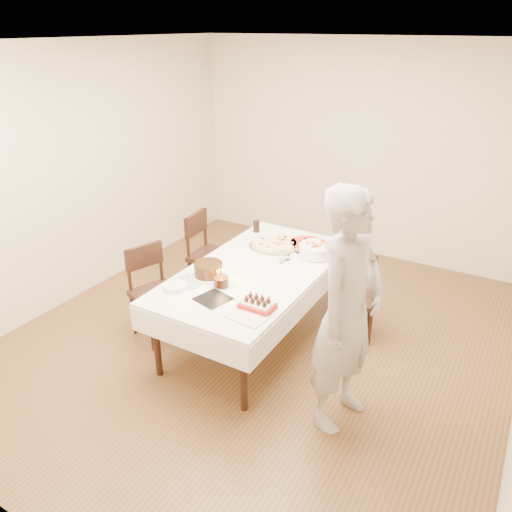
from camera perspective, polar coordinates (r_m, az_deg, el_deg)
The scene contains 24 objects.
floor at distance 5.00m, azimuth 0.70°, elevation -9.34°, with size 5.00×5.00×0.00m, color brown.
wall_back at distance 6.58m, azimuth 11.84°, elevation 11.63°, with size 4.50×0.04×2.70m, color beige.
wall_front at distance 2.74m, azimuth -26.57°, elevation -10.62°, with size 4.50×0.04×2.70m, color beige.
wall_left at distance 5.78m, azimuth -19.25°, elevation 8.90°, with size 0.04×5.00×2.70m, color beige.
ceiling at distance 4.12m, azimuth 0.91°, elevation 23.34°, with size 5.00×5.00×0.00m, color white.
dining_table at distance 4.82m, azimuth -0.00°, elevation -5.45°, with size 1.14×2.14×0.75m, color white.
chair_right_savory at distance 4.93m, azimuth 11.22°, elevation -4.84°, with size 0.42×0.42×0.81m, color black, non-canonical shape.
chair_left_savory at distance 5.56m, azimuth -4.93°, elevation 0.02°, with size 0.49×0.49×0.96m, color black, non-canonical shape.
chair_left_dessert at distance 4.90m, azimuth -11.24°, elevation -4.31°, with size 0.47×0.47×0.92m, color black, non-canonical shape.
person at distance 3.65m, azimuth 10.40°, elevation -6.36°, with size 0.69×0.45×1.89m, color #ADA7A3.
pizza_white at distance 5.11m, azimuth 2.21°, elevation 1.38°, with size 0.54×0.54×0.04m, color beige.
pizza_pepperoni at distance 5.13m, azimuth 5.92°, elevation 1.36°, with size 0.44×0.44×0.04m, color red.
red_placemat at distance 4.99m, azimuth 7.79°, elevation 0.28°, with size 0.21×0.21×0.01m, color #B21E1E.
pasta_bowl at distance 4.91m, azimuth 6.93°, elevation 0.69°, with size 0.34×0.34×0.11m, color white.
taper_candle at distance 4.78m, azimuth 3.60°, elevation 1.12°, with size 0.06×0.06×0.28m, color white.
shaker_pair at distance 4.74m, azimuth 2.92°, elevation -0.22°, with size 0.09×0.09×0.10m, color white, non-canonical shape.
cola_glass at distance 5.44m, azimuth 0.04°, elevation 3.40°, with size 0.07×0.07×0.13m, color black.
layer_cake at distance 4.50m, azimuth -5.47°, elevation -1.55°, with size 0.33×0.33×0.13m, color black.
cake_board at distance 4.16m, azimuth -4.95°, elevation -4.92°, with size 0.26×0.26×0.01m, color black.
birthday_cake at distance 4.31m, azimuth -4.03°, elevation -2.53°, with size 0.13×0.13×0.14m, color #3E1E10.
strawberry_box at distance 4.00m, azimuth 0.16°, elevation -5.61°, with size 0.27×0.18×0.07m, color #A11D12, non-canonical shape.
box_lid at distance 3.91m, azimuth -1.09°, elevation -7.03°, with size 0.31×0.21×0.03m, color beige.
plate_stack at distance 4.35m, azimuth -9.24°, elevation -3.46°, with size 0.20×0.20×0.04m, color white.
china_plate at distance 4.44m, azimuth -7.84°, elevation -2.94°, with size 0.29×0.29×0.01m, color white.
Camera 1 is at (2.03, -3.59, 2.83)m, focal length 35.00 mm.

